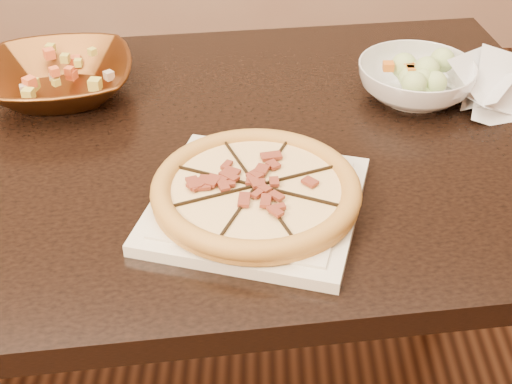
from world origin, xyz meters
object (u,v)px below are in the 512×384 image
at_px(dining_table, 189,196).
at_px(bronze_bowl, 60,79).
at_px(pizza, 256,190).
at_px(salad_bowl, 416,81).
at_px(plate, 256,203).

distance_m(dining_table, bronze_bowl, 0.31).
relative_size(pizza, salad_bowl, 1.43).
relative_size(dining_table, bronze_bowl, 5.45).
distance_m(plate, pizza, 0.02).
bearing_deg(dining_table, plate, -57.46).
bearing_deg(bronze_bowl, plate, -43.83).
xyz_separation_m(dining_table, bronze_bowl, (-0.23, 0.15, 0.14)).
bearing_deg(salad_bowl, bronze_bowl, 179.38).
height_order(dining_table, plate, plate).
distance_m(pizza, bronze_bowl, 0.48).
xyz_separation_m(plate, bronze_bowl, (-0.34, 0.33, 0.02)).
height_order(plate, bronze_bowl, bronze_bowl).
distance_m(pizza, salad_bowl, 0.43).
xyz_separation_m(bronze_bowl, salad_bowl, (0.62, -0.01, 0.00)).
xyz_separation_m(plate, pizza, (-0.00, 0.00, 0.02)).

